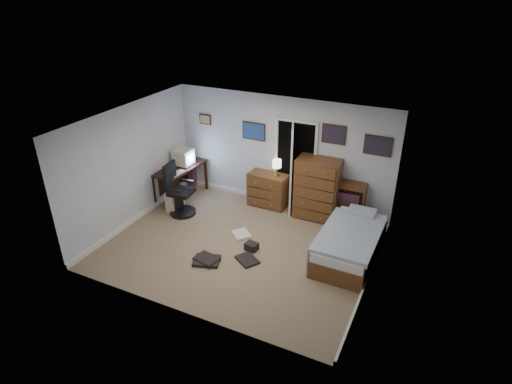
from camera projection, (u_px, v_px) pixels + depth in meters
floor at (240, 247)px, 8.35m from camera, size 5.00×4.00×0.02m
computer_desk at (177, 173)px, 9.96m from camera, size 0.69×1.39×0.79m
crt_monitor at (183, 157)px, 9.86m from camera, size 0.42×0.40×0.38m
keyboard at (177, 173)px, 9.48m from camera, size 0.18×0.43×0.03m
pc_tower at (175, 200)px, 9.56m from camera, size 0.24×0.45×0.47m
office_chair at (179, 195)px, 9.31m from camera, size 0.62×0.62×1.18m
media_stack at (192, 171)px, 10.57m from camera, size 0.16×0.16×0.81m
low_dresser at (268, 190)px, 9.67m from camera, size 0.90×0.49×0.78m
table_lamp at (277, 164)px, 9.29m from camera, size 0.21×0.21×0.38m
doorway at (300, 161)px, 9.58m from camera, size 0.96×1.12×2.05m
tall_dresser at (318, 189)px, 9.08m from camera, size 0.94×0.57×1.35m
headboard_bookcase at (341, 199)px, 9.06m from camera, size 1.02×0.29×0.91m
bed at (349, 243)px, 7.93m from camera, size 1.07×1.94×0.63m
wall_posters at (306, 135)px, 8.92m from camera, size 4.38×0.04×0.60m
floor_clutter at (225, 254)px, 8.06m from camera, size 1.20×1.56×0.15m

